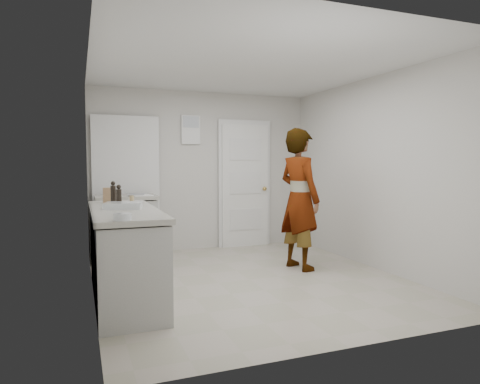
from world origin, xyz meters
name	(u,v)px	position (x,y,z in m)	size (l,w,h in m)	color
ground	(249,280)	(0.00, 0.00, 0.00)	(4.00, 4.00, 0.00)	#AEA892
room_shell	(193,185)	(-0.17, 1.95, 1.02)	(4.00, 4.00, 4.00)	beige
main_counter	(125,257)	(-1.45, -0.20, 0.43)	(0.64, 1.96, 0.93)	beige
side_counter	(127,230)	(-1.25, 1.55, 0.43)	(0.84, 0.61, 0.93)	beige
person	(299,199)	(0.81, 0.28, 0.91)	(0.67, 0.44, 1.82)	silver
cake_mix_box	(108,195)	(-1.56, 0.47, 1.01)	(0.11, 0.05, 0.18)	#8A6545
spice_jar	(132,199)	(-1.29, 0.46, 0.96)	(0.05, 0.05, 0.08)	tan
oil_cruet_a	(119,196)	(-1.47, 0.07, 1.03)	(0.06, 0.06, 0.23)	black
oil_cruet_b	(113,193)	(-1.52, 0.24, 1.05)	(0.06, 0.06, 0.26)	black
baking_dish	(123,206)	(-1.45, -0.21, 0.95)	(0.41, 0.34, 0.06)	silver
egg_bowl	(122,217)	(-1.55, -1.10, 0.95)	(0.14, 0.14, 0.06)	silver
papers	(141,195)	(-1.05, 1.45, 0.93)	(0.26, 0.33, 0.01)	white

